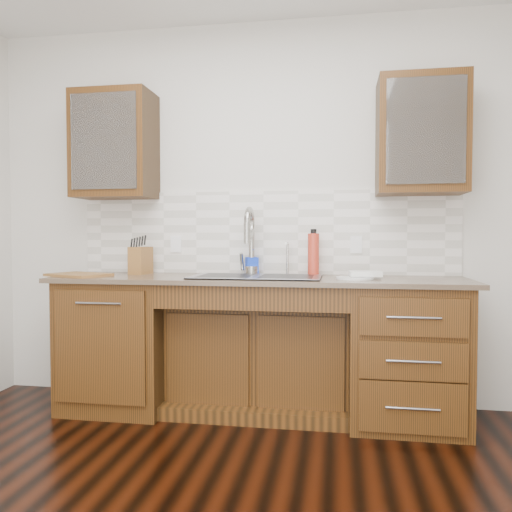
% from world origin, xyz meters
% --- Properties ---
extents(wall_back, '(4.00, 0.10, 2.70)m').
position_xyz_m(wall_back, '(0.00, 1.80, 1.35)').
color(wall_back, silver).
rests_on(wall_back, ground).
extents(base_cabinet_left, '(0.70, 0.62, 0.88)m').
position_xyz_m(base_cabinet_left, '(-0.95, 1.44, 0.44)').
color(base_cabinet_left, '#593014').
rests_on(base_cabinet_left, ground).
extents(base_cabinet_center, '(1.20, 0.44, 0.70)m').
position_xyz_m(base_cabinet_center, '(0.00, 1.53, 0.35)').
color(base_cabinet_center, '#593014').
rests_on(base_cabinet_center, ground).
extents(base_cabinet_right, '(0.70, 0.62, 0.88)m').
position_xyz_m(base_cabinet_right, '(0.95, 1.44, 0.44)').
color(base_cabinet_right, '#593014').
rests_on(base_cabinet_right, ground).
extents(countertop, '(2.70, 0.65, 0.03)m').
position_xyz_m(countertop, '(0.00, 1.43, 0.90)').
color(countertop, '#84705B').
rests_on(countertop, base_cabinet_left).
extents(backsplash, '(2.70, 0.02, 0.59)m').
position_xyz_m(backsplash, '(0.00, 1.74, 1.21)').
color(backsplash, beige).
rests_on(backsplash, wall_back).
extents(sink, '(0.84, 0.46, 0.19)m').
position_xyz_m(sink, '(0.00, 1.41, 0.83)').
color(sink, '#9E9EA5').
rests_on(sink, countertop).
extents(faucet, '(0.04, 0.04, 0.40)m').
position_xyz_m(faucet, '(-0.07, 1.64, 1.11)').
color(faucet, '#999993').
rests_on(faucet, countertop).
extents(filter_tap, '(0.02, 0.02, 0.24)m').
position_xyz_m(filter_tap, '(0.18, 1.65, 1.03)').
color(filter_tap, '#999993').
rests_on(filter_tap, countertop).
extents(upper_cabinet_left, '(0.55, 0.34, 0.75)m').
position_xyz_m(upper_cabinet_left, '(-1.05, 1.58, 1.83)').
color(upper_cabinet_left, '#593014').
rests_on(upper_cabinet_left, wall_back).
extents(upper_cabinet_right, '(0.55, 0.34, 0.75)m').
position_xyz_m(upper_cabinet_right, '(1.05, 1.58, 1.83)').
color(upper_cabinet_right, '#593014').
rests_on(upper_cabinet_right, wall_back).
extents(outlet_left, '(0.08, 0.01, 0.12)m').
position_xyz_m(outlet_left, '(-0.65, 1.73, 1.12)').
color(outlet_left, white).
rests_on(outlet_left, backsplash).
extents(outlet_right, '(0.08, 0.01, 0.12)m').
position_xyz_m(outlet_right, '(0.65, 1.73, 1.12)').
color(outlet_right, white).
rests_on(outlet_right, backsplash).
extents(soap_bottle, '(0.11, 0.11, 0.18)m').
position_xyz_m(soap_bottle, '(-0.07, 1.66, 1.00)').
color(soap_bottle, blue).
rests_on(soap_bottle, countertop).
extents(water_bottle, '(0.08, 0.08, 0.29)m').
position_xyz_m(water_bottle, '(0.36, 1.62, 1.05)').
color(water_bottle, red).
rests_on(water_bottle, countertop).
extents(plate, '(0.26, 0.26, 0.01)m').
position_xyz_m(plate, '(0.63, 1.38, 0.92)').
color(plate, silver).
rests_on(plate, countertop).
extents(dish_towel, '(0.21, 0.16, 0.03)m').
position_xyz_m(dish_towel, '(0.70, 1.44, 0.94)').
color(dish_towel, white).
rests_on(dish_towel, plate).
extents(knife_block, '(0.13, 0.19, 0.19)m').
position_xyz_m(knife_block, '(-0.86, 1.56, 1.01)').
color(knife_block, olive).
rests_on(knife_block, countertop).
extents(cutting_board, '(0.46, 0.40, 0.02)m').
position_xyz_m(cutting_board, '(-1.20, 1.32, 0.92)').
color(cutting_board, brown).
rests_on(cutting_board, countertop).
extents(cup_left_a, '(0.14, 0.14, 0.09)m').
position_xyz_m(cup_left_a, '(-1.20, 1.58, 1.77)').
color(cup_left_a, white).
rests_on(cup_left_a, upper_cabinet_left).
extents(cup_left_b, '(0.13, 0.13, 0.10)m').
position_xyz_m(cup_left_b, '(-0.97, 1.58, 1.78)').
color(cup_left_b, white).
rests_on(cup_left_b, upper_cabinet_left).
extents(cup_right_a, '(0.16, 0.16, 0.11)m').
position_xyz_m(cup_right_a, '(1.00, 1.58, 1.78)').
color(cup_right_a, white).
rests_on(cup_right_a, upper_cabinet_right).
extents(cup_right_b, '(0.12, 0.12, 0.10)m').
position_xyz_m(cup_right_b, '(1.09, 1.58, 1.77)').
color(cup_right_b, white).
rests_on(cup_right_b, upper_cabinet_right).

